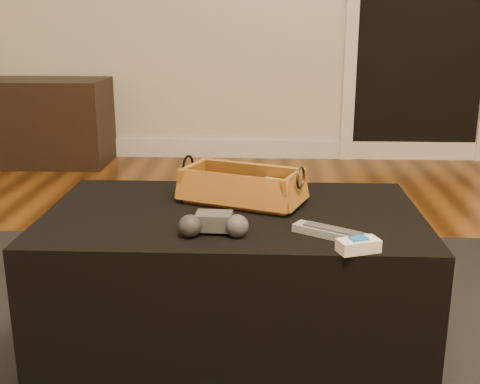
{
  "coord_description": "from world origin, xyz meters",
  "views": [
    {
      "loc": [
        0.31,
        -1.29,
        0.94
      ],
      "look_at": [
        0.24,
        0.22,
        0.49
      ],
      "focal_mm": 45.0,
      "sensor_mm": 36.0,
      "label": 1
    }
  ],
  "objects_px": {
    "media_cabinet": "(1,122)",
    "ottoman": "(233,283)",
    "wicker_basket": "(242,188)",
    "silver_remote": "(332,233)",
    "cream_gadget": "(358,245)",
    "game_controller": "(214,224)",
    "tv_remote": "(235,195)"
  },
  "relations": [
    {
      "from": "media_cabinet",
      "to": "ottoman",
      "type": "distance_m",
      "value": 2.8
    },
    {
      "from": "media_cabinet",
      "to": "ottoman",
      "type": "xyz_separation_m",
      "value": [
        1.64,
        -2.27,
        -0.05
      ]
    },
    {
      "from": "wicker_basket",
      "to": "silver_remote",
      "type": "relative_size",
      "value": 2.0
    },
    {
      "from": "ottoman",
      "to": "wicker_basket",
      "type": "distance_m",
      "value": 0.26
    },
    {
      "from": "silver_remote",
      "to": "cream_gadget",
      "type": "bearing_deg",
      "value": -61.93
    },
    {
      "from": "wicker_basket",
      "to": "media_cabinet",
      "type": "bearing_deg",
      "value": 127.18
    },
    {
      "from": "ottoman",
      "to": "game_controller",
      "type": "xyz_separation_m",
      "value": [
        -0.04,
        -0.18,
        0.24
      ]
    },
    {
      "from": "tv_remote",
      "to": "cream_gadget",
      "type": "xyz_separation_m",
      "value": [
        0.29,
        -0.35,
        -0.01
      ]
    },
    {
      "from": "tv_remote",
      "to": "wicker_basket",
      "type": "bearing_deg",
      "value": 30.87
    },
    {
      "from": "game_controller",
      "to": "silver_remote",
      "type": "relative_size",
      "value": 0.89
    },
    {
      "from": "wicker_basket",
      "to": "cream_gadget",
      "type": "relative_size",
      "value": 3.71
    },
    {
      "from": "ottoman",
      "to": "tv_remote",
      "type": "bearing_deg",
      "value": 89.6
    },
    {
      "from": "ottoman",
      "to": "game_controller",
      "type": "height_order",
      "value": "game_controller"
    },
    {
      "from": "wicker_basket",
      "to": "tv_remote",
      "type": "bearing_deg",
      "value": -164.17
    },
    {
      "from": "cream_gadget",
      "to": "game_controller",
      "type": "bearing_deg",
      "value": 164.28
    },
    {
      "from": "tv_remote",
      "to": "media_cabinet",
      "type": "bearing_deg",
      "value": 141.79
    },
    {
      "from": "wicker_basket",
      "to": "silver_remote",
      "type": "xyz_separation_m",
      "value": [
        0.22,
        -0.27,
        -0.03
      ]
    },
    {
      "from": "game_controller",
      "to": "silver_remote",
      "type": "xyz_separation_m",
      "value": [
        0.28,
        -0.0,
        -0.02
      ]
    },
    {
      "from": "tv_remote",
      "to": "silver_remote",
      "type": "relative_size",
      "value": 0.95
    },
    {
      "from": "tv_remote",
      "to": "wicker_basket",
      "type": "height_order",
      "value": "wicker_basket"
    },
    {
      "from": "silver_remote",
      "to": "wicker_basket",
      "type": "bearing_deg",
      "value": 129.95
    },
    {
      "from": "tv_remote",
      "to": "ottoman",
      "type": "bearing_deg",
      "value": -75.37
    },
    {
      "from": "game_controller",
      "to": "cream_gadget",
      "type": "height_order",
      "value": "game_controller"
    },
    {
      "from": "media_cabinet",
      "to": "game_controller",
      "type": "height_order",
      "value": "media_cabinet"
    },
    {
      "from": "tv_remote",
      "to": "game_controller",
      "type": "xyz_separation_m",
      "value": [
        -0.04,
        -0.26,
        0.01
      ]
    },
    {
      "from": "media_cabinet",
      "to": "cream_gadget",
      "type": "height_order",
      "value": "media_cabinet"
    },
    {
      "from": "media_cabinet",
      "to": "tv_remote",
      "type": "relative_size",
      "value": 7.74
    },
    {
      "from": "media_cabinet",
      "to": "wicker_basket",
      "type": "xyz_separation_m",
      "value": [
        1.66,
        -2.19,
        0.2
      ]
    },
    {
      "from": "ottoman",
      "to": "wicker_basket",
      "type": "bearing_deg",
      "value": 75.85
    },
    {
      "from": "game_controller",
      "to": "media_cabinet",
      "type": "bearing_deg",
      "value": 123.16
    },
    {
      "from": "tv_remote",
      "to": "wicker_basket",
      "type": "distance_m",
      "value": 0.03
    },
    {
      "from": "wicker_basket",
      "to": "game_controller",
      "type": "distance_m",
      "value": 0.27
    }
  ]
}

